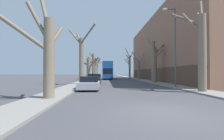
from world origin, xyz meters
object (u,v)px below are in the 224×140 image
Objects in this scene: double_decker_bus at (107,70)px; lamp_post at (174,44)px; street_tree_right_1 at (154,62)px; street_tree_left_4 at (95,67)px; parked_car_2 at (96,78)px; street_tree_left_5 at (98,68)px; street_tree_right_2 at (139,68)px; parked_car_1 at (94,79)px; street_tree_left_3 at (93,65)px; street_tree_right_0 at (201,46)px; street_tree_left_0 at (47,51)px; street_tree_right_3 at (129,65)px; street_tree_left_1 at (81,57)px; street_tree_left_2 at (89,68)px; parked_car_0 at (90,83)px.

double_decker_bus is 24.34m from lamp_post.
street_tree_left_4 is at bearing 109.28° from street_tree_right_1.
street_tree_left_5 is at bearing 92.32° from parked_car_2.
street_tree_right_2 reaches higher than parked_car_1.
street_tree_right_0 is (11.53, -31.90, 0.04)m from street_tree_left_3.
street_tree_right_1 is (11.20, -44.61, -0.37)m from street_tree_left_5.
street_tree_left_3 is at bearing 140.45° from street_tree_right_2.
street_tree_right_2 is (11.16, -33.56, -0.91)m from street_tree_left_5.
street_tree_left_5 reaches higher than street_tree_left_3.
parked_car_2 is at bearing 159.15° from street_tree_right_1.
street_tree_right_0 is 0.94× the size of lamp_post.
street_tree_left_5 reaches higher than street_tree_right_1.
street_tree_right_1 reaches higher than double_decker_bus.
lamp_post is (11.01, -40.98, 1.05)m from street_tree_left_4.
street_tree_right_3 is at bearing 72.96° from street_tree_left_0.
street_tree_right_2 is 0.79× the size of lamp_post.
street_tree_left_4 is at bearing 90.27° from street_tree_left_1.
street_tree_left_2 is 0.61× the size of lamp_post.
street_tree_left_1 is 1.80× the size of parked_car_1.
street_tree_right_3 reaches higher than street_tree_left_2.
street_tree_right_2 is at bearing 65.37° from street_tree_left_0.
street_tree_left_5 is at bearing 97.54° from double_decker_bus.
street_tree_right_3 reaches higher than street_tree_right_0.
double_decker_bus is 2.54× the size of parked_car_0.
street_tree_left_3 is at bearing 110.93° from lamp_post.
street_tree_right_1 is at bearing 12.47° from street_tree_left_1.
street_tree_left_2 is (0.25, 23.36, -0.25)m from street_tree_left_0.
street_tree_left_5 is 2.11× the size of parked_car_0.
street_tree_left_0 is 1.00× the size of street_tree_right_1.
lamp_post is at bearing 5.53° from parked_car_0.
street_tree_left_1 is at bearing -89.73° from street_tree_left_4.
street_tree_left_4 reaches higher than double_decker_bus.
parked_car_0 is 12.51m from parked_car_2.
street_tree_right_1 is 10.56m from parked_car_2.
street_tree_left_3 is 1.83× the size of parked_car_2.
street_tree_left_1 is at bearing 142.11° from street_tree_right_0.
street_tree_right_0 is at bearing -14.91° from parked_car_0.
street_tree_right_0 is at bearing 13.63° from street_tree_left_0.
street_tree_left_3 is 12.53m from street_tree_left_4.
street_tree_right_3 is (11.35, -9.78, 0.34)m from street_tree_left_4.
street_tree_right_2 is 22.20m from parked_car_0.
parked_car_2 is at bearing 73.42° from street_tree_left_1.
street_tree_left_0 is 39.24m from street_tree_right_3.
street_tree_left_4 is 34.93m from street_tree_right_1.
parked_car_1 is (2.00, -35.40, -3.06)m from street_tree_left_4.
street_tree_right_3 is 33.58m from parked_car_0.
street_tree_right_0 reaches higher than parked_car_0.
street_tree_right_1 reaches higher than parked_car_2.
street_tree_right_1 is at bearing -75.91° from street_tree_left_5.
street_tree_right_2 is at bearing 10.00° from street_tree_left_2.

